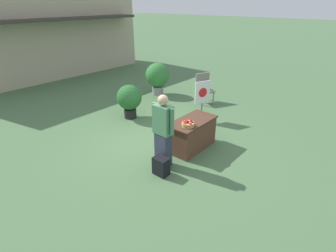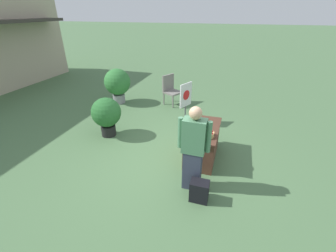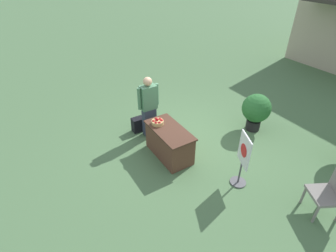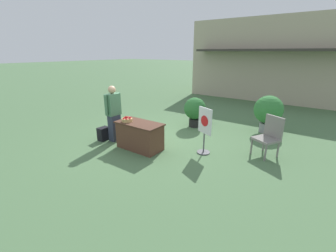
{
  "view_description": "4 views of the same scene",
  "coord_description": "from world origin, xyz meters",
  "px_view_note": "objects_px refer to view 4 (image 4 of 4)",
  "views": [
    {
      "loc": [
        -4.56,
        -4.21,
        3.5
      ],
      "look_at": [
        -0.13,
        -0.4,
        0.7
      ],
      "focal_mm": 28.0,
      "sensor_mm": 36.0,
      "label": 1
    },
    {
      "loc": [
        -4.15,
        -1.32,
        3.17
      ],
      "look_at": [
        0.1,
        -0.01,
        0.87
      ],
      "focal_mm": 24.0,
      "sensor_mm": 36.0,
      "label": 2
    },
    {
      "loc": [
        4.77,
        -3.52,
        4.36
      ],
      "look_at": [
        0.03,
        -0.58,
        0.61
      ],
      "focal_mm": 28.0,
      "sensor_mm": 36.0,
      "label": 3
    },
    {
      "loc": [
        4.57,
        -5.2,
        2.69
      ],
      "look_at": [
        0.95,
        -0.15,
        0.63
      ],
      "focal_mm": 24.0,
      "sensor_mm": 36.0,
      "label": 4
    }
  ],
  "objects_px": {
    "person_visitor": "(114,113)",
    "patio_chair": "(269,134)",
    "display_table": "(140,136)",
    "backpack": "(104,134)",
    "apple_basket": "(127,120)",
    "poster_board": "(205,130)",
    "potted_plant_near_left": "(268,111)",
    "potted_plant_far_left": "(195,110)"
  },
  "relations": [
    {
      "from": "person_visitor",
      "to": "patio_chair",
      "type": "height_order",
      "value": "person_visitor"
    },
    {
      "from": "display_table",
      "to": "backpack",
      "type": "height_order",
      "value": "display_table"
    },
    {
      "from": "apple_basket",
      "to": "poster_board",
      "type": "xyz_separation_m",
      "value": [
        2.0,
        0.93,
        -0.16
      ]
    },
    {
      "from": "potted_plant_near_left",
      "to": "display_table",
      "type": "bearing_deg",
      "value": -126.02
    },
    {
      "from": "potted_plant_far_left",
      "to": "display_table",
      "type": "bearing_deg",
      "value": -96.1
    },
    {
      "from": "poster_board",
      "to": "display_table",
      "type": "bearing_deg",
      "value": -39.39
    },
    {
      "from": "potted_plant_far_left",
      "to": "backpack",
      "type": "bearing_deg",
      "value": -120.26
    },
    {
      "from": "display_table",
      "to": "potted_plant_near_left",
      "type": "height_order",
      "value": "potted_plant_near_left"
    },
    {
      "from": "display_table",
      "to": "patio_chair",
      "type": "bearing_deg",
      "value": 28.75
    },
    {
      "from": "potted_plant_near_left",
      "to": "potted_plant_far_left",
      "type": "xyz_separation_m",
      "value": [
        -2.34,
        -0.92,
        -0.11
      ]
    },
    {
      "from": "display_table",
      "to": "poster_board",
      "type": "height_order",
      "value": "poster_board"
    },
    {
      "from": "backpack",
      "to": "potted_plant_far_left",
      "type": "height_order",
      "value": "potted_plant_far_left"
    },
    {
      "from": "display_table",
      "to": "potted_plant_near_left",
      "type": "bearing_deg",
      "value": 53.98
    },
    {
      "from": "display_table",
      "to": "patio_chair",
      "type": "xyz_separation_m",
      "value": [
        3.11,
        1.71,
        0.2
      ]
    },
    {
      "from": "backpack",
      "to": "poster_board",
      "type": "xyz_separation_m",
      "value": [
        3.04,
        0.99,
        0.47
      ]
    },
    {
      "from": "backpack",
      "to": "potted_plant_far_left",
      "type": "bearing_deg",
      "value": 59.74
    },
    {
      "from": "apple_basket",
      "to": "poster_board",
      "type": "bearing_deg",
      "value": 24.88
    },
    {
      "from": "apple_basket",
      "to": "person_visitor",
      "type": "xyz_separation_m",
      "value": [
        -0.73,
        0.15,
        0.04
      ]
    },
    {
      "from": "backpack",
      "to": "potted_plant_near_left",
      "type": "distance_m",
      "value": 5.57
    },
    {
      "from": "apple_basket",
      "to": "potted_plant_near_left",
      "type": "height_order",
      "value": "potted_plant_near_left"
    },
    {
      "from": "apple_basket",
      "to": "poster_board",
      "type": "height_order",
      "value": "poster_board"
    },
    {
      "from": "patio_chair",
      "to": "potted_plant_far_left",
      "type": "bearing_deg",
      "value": -81.33
    },
    {
      "from": "apple_basket",
      "to": "backpack",
      "type": "distance_m",
      "value": 1.22
    },
    {
      "from": "person_visitor",
      "to": "patio_chair",
      "type": "relative_size",
      "value": 1.6
    },
    {
      "from": "display_table",
      "to": "person_visitor",
      "type": "xyz_separation_m",
      "value": [
        -1.08,
        0.02,
        0.49
      ]
    },
    {
      "from": "patio_chair",
      "to": "display_table",
      "type": "bearing_deg",
      "value": -33.34
    },
    {
      "from": "display_table",
      "to": "potted_plant_far_left",
      "type": "relative_size",
      "value": 1.24
    },
    {
      "from": "person_visitor",
      "to": "backpack",
      "type": "relative_size",
      "value": 4.13
    },
    {
      "from": "potted_plant_far_left",
      "to": "person_visitor",
      "type": "bearing_deg",
      "value": -117.11
    },
    {
      "from": "apple_basket",
      "to": "person_visitor",
      "type": "distance_m",
      "value": 0.74
    },
    {
      "from": "apple_basket",
      "to": "potted_plant_far_left",
      "type": "bearing_deg",
      "value": 77.21
    },
    {
      "from": "backpack",
      "to": "potted_plant_far_left",
      "type": "distance_m",
      "value": 3.37
    },
    {
      "from": "apple_basket",
      "to": "poster_board",
      "type": "distance_m",
      "value": 2.21
    },
    {
      "from": "poster_board",
      "to": "person_visitor",
      "type": "bearing_deg",
      "value": -49.41
    },
    {
      "from": "person_visitor",
      "to": "poster_board",
      "type": "xyz_separation_m",
      "value": [
        2.72,
        0.78,
        -0.2
      ]
    },
    {
      "from": "potted_plant_near_left",
      "to": "apple_basket",
      "type": "bearing_deg",
      "value": -128.56
    },
    {
      "from": "person_visitor",
      "to": "potted_plant_near_left",
      "type": "bearing_deg",
      "value": 45.26
    },
    {
      "from": "display_table",
      "to": "potted_plant_far_left",
      "type": "bearing_deg",
      "value": 83.9
    },
    {
      "from": "display_table",
      "to": "apple_basket",
      "type": "relative_size",
      "value": 4.53
    },
    {
      "from": "person_visitor",
      "to": "potted_plant_near_left",
      "type": "distance_m",
      "value": 5.17
    },
    {
      "from": "display_table",
      "to": "potted_plant_far_left",
      "type": "height_order",
      "value": "potted_plant_far_left"
    },
    {
      "from": "apple_basket",
      "to": "potted_plant_near_left",
      "type": "bearing_deg",
      "value": 51.44
    }
  ]
}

